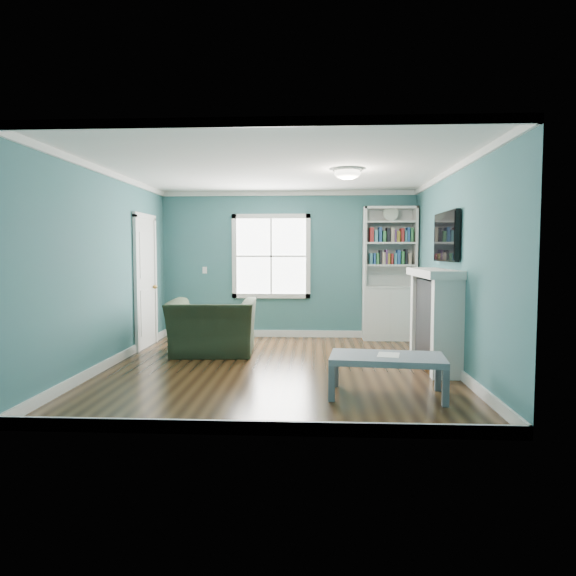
{
  "coord_description": "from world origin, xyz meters",
  "views": [
    {
      "loc": [
        0.49,
        -6.65,
        1.52
      ],
      "look_at": [
        0.11,
        0.4,
        1.03
      ],
      "focal_mm": 32.0,
      "sensor_mm": 36.0,
      "label": 1
    }
  ],
  "objects": [
    {
      "name": "bookshelf",
      "position": [
        1.77,
        2.3,
        0.92
      ],
      "size": [
        0.9,
        0.35,
        2.31
      ],
      "color": "silver",
      "rests_on": "ground"
    },
    {
      "name": "room_walls",
      "position": [
        0.0,
        0.0,
        1.58
      ],
      "size": [
        5.0,
        5.0,
        5.0
      ],
      "color": "#346F6F",
      "rests_on": "ground"
    },
    {
      "name": "window",
      "position": [
        -0.3,
        2.49,
        1.45
      ],
      "size": [
        1.4,
        0.06,
        1.5
      ],
      "color": "white",
      "rests_on": "room_walls"
    },
    {
      "name": "fireplace",
      "position": [
        2.08,
        0.2,
        0.64
      ],
      "size": [
        0.44,
        1.58,
        1.3
      ],
      "color": "black",
      "rests_on": "ground"
    },
    {
      "name": "ceiling_fixture",
      "position": [
        0.9,
        0.1,
        2.55
      ],
      "size": [
        0.38,
        0.38,
        0.15
      ],
      "color": "white",
      "rests_on": "room_walls"
    },
    {
      "name": "light_switch",
      "position": [
        -1.5,
        2.48,
        1.2
      ],
      "size": [
        0.08,
        0.01,
        0.12
      ],
      "primitive_type": "cube",
      "color": "white",
      "rests_on": "room_walls"
    },
    {
      "name": "paper_sheet",
      "position": [
        1.27,
        -1.22,
        0.43
      ],
      "size": [
        0.28,
        0.32,
        0.0
      ],
      "primitive_type": "cube",
      "rotation": [
        0.0,
        0.0,
        -0.21
      ],
      "color": "white",
      "rests_on": "coffee_table"
    },
    {
      "name": "door",
      "position": [
        -2.22,
        1.4,
        1.07
      ],
      "size": [
        0.12,
        0.98,
        2.17
      ],
      "color": "silver",
      "rests_on": "ground"
    },
    {
      "name": "tv",
      "position": [
        2.2,
        0.2,
        1.72
      ],
      "size": [
        0.06,
        1.1,
        0.65
      ],
      "primitive_type": "cube",
      "color": "black",
      "rests_on": "fireplace"
    },
    {
      "name": "floor",
      "position": [
        0.0,
        0.0,
        0.0
      ],
      "size": [
        5.0,
        5.0,
        0.0
      ],
      "primitive_type": "plane",
      "color": "black",
      "rests_on": "ground"
    },
    {
      "name": "coffee_table",
      "position": [
        1.25,
        -1.24,
        0.38
      ],
      "size": [
        1.25,
        0.77,
        0.43
      ],
      "rotation": [
        0.0,
        0.0,
        -0.11
      ],
      "color": "#515862",
      "rests_on": "ground"
    },
    {
      "name": "recliner",
      "position": [
        -1.04,
        0.86,
        0.54
      ],
      "size": [
        1.29,
        0.89,
        1.09
      ],
      "primitive_type": "imported",
      "rotation": [
        0.0,
        0.0,
        -3.08
      ],
      "color": "black",
      "rests_on": "ground"
    },
    {
      "name": "trim",
      "position": [
        0.0,
        0.0,
        1.24
      ],
      "size": [
        4.5,
        5.0,
        2.6
      ],
      "color": "white",
      "rests_on": "ground"
    }
  ]
}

